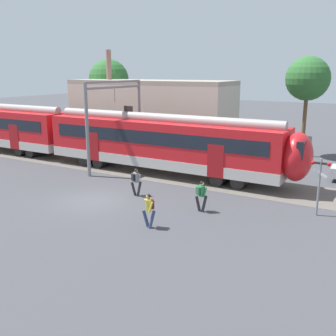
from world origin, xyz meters
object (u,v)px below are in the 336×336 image
pedestrian_grey (136,180)px  pedestrian_yellow (149,208)px  crossing_signal (320,178)px  pedestrian_green (201,193)px

pedestrian_grey → pedestrian_yellow: (3.31, -3.73, 0.00)m
crossing_signal → pedestrian_yellow: bearing=-139.4°
crossing_signal → pedestrian_green: bearing=-155.9°
pedestrian_yellow → pedestrian_green: (1.17, 3.21, 0.00)m
pedestrian_green → crossing_signal: crossing_signal is taller
pedestrian_yellow → crossing_signal: crossing_signal is taller
pedestrian_yellow → pedestrian_grey: bearing=131.6°
pedestrian_green → crossing_signal: size_ratio=0.56×
pedestrian_grey → pedestrian_yellow: 4.99m
pedestrian_grey → crossing_signal: 10.13m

